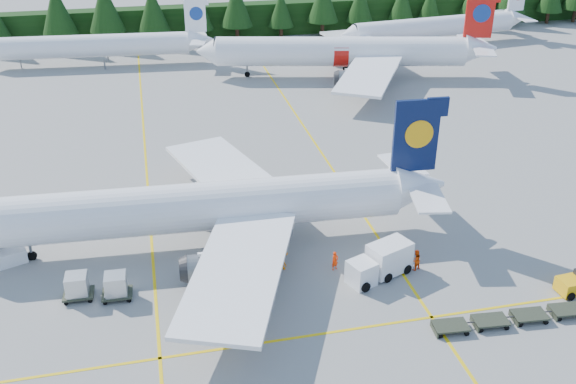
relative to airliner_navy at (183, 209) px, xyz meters
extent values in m
plane|color=gray|center=(11.02, -8.02, -3.73)|extent=(320.00, 320.00, 0.00)
cube|color=yellow|center=(-2.98, 11.98, -3.72)|extent=(0.25, 120.00, 0.01)
cube|color=yellow|center=(17.02, 11.98, -3.72)|extent=(0.25, 120.00, 0.01)
cube|color=yellow|center=(11.02, -14.02, -3.72)|extent=(80.00, 0.25, 0.01)
cube|color=black|center=(11.02, 73.98, -0.73)|extent=(220.00, 4.00, 6.00)
cylinder|color=white|center=(0.70, -0.04, 0.09)|extent=(36.21, 6.30, 4.24)
cube|color=#08143C|center=(20.27, -1.16, 5.39)|extent=(4.04, 0.60, 6.57)
cube|color=white|center=(4.39, 8.77, -0.55)|extent=(10.19, 16.99, 1.20)
cylinder|color=slate|center=(2.11, 6.04, -2.03)|extent=(3.72, 2.43, 2.23)
cube|color=white|center=(3.35, -9.21, -0.55)|extent=(11.69, 17.12, 1.20)
cylinder|color=slate|center=(1.40, -6.24, -2.03)|extent=(3.72, 2.43, 2.23)
cylinder|color=slate|center=(-12.97, 0.74, -2.83)|extent=(0.25, 0.25, 1.80)
cylinder|color=white|center=(27.55, 44.38, 0.30)|extent=(38.05, 12.75, 4.47)
cone|color=white|center=(7.49, 48.92, 0.30)|extent=(4.04, 5.05, 4.47)
cube|color=red|center=(47.72, 39.82, 5.88)|extent=(4.23, 1.32, 6.93)
cube|color=white|center=(32.92, 52.91, -0.37)|extent=(8.21, 17.31, 1.27)
cylinder|color=slate|center=(30.07, 50.46, -1.94)|extent=(4.22, 3.13, 2.35)
cube|color=white|center=(28.72, 34.38, -0.37)|extent=(14.33, 17.83, 1.27)
cylinder|color=slate|center=(27.21, 37.81, -1.94)|extent=(4.22, 3.13, 2.35)
cylinder|color=slate|center=(13.47, 47.57, -2.78)|extent=(0.27, 0.27, 1.90)
cylinder|color=white|center=(-9.97, 59.24, -0.45)|extent=(31.11, 6.31, 3.64)
cube|color=white|center=(6.79, 57.77, 4.09)|extent=(3.47, 0.62, 5.64)
cylinder|color=slate|center=(-21.67, 60.26, -3.00)|extent=(0.22, 0.22, 1.45)
cylinder|color=white|center=(49.61, 58.77, -0.41)|extent=(31.55, 7.31, 3.69)
cone|color=white|center=(32.77, 56.80, -0.41)|extent=(2.99, 3.96, 3.69)
cylinder|color=slate|center=(37.79, 57.39, -2.99)|extent=(0.22, 0.22, 1.47)
cube|color=white|center=(13.23, -8.77, -2.71)|extent=(2.51, 2.51, 2.03)
cube|color=black|center=(13.23, -8.77, -2.23)|extent=(2.21, 2.31, 0.87)
cube|color=white|center=(15.94, -7.70, -2.28)|extent=(4.02, 3.26, 2.52)
cube|color=#F7B10D|center=(29.36, -13.52, -3.03)|extent=(3.12, 1.85, 1.18)
cube|color=#323829|center=(17.68, -15.73, -3.26)|extent=(2.62, 1.77, 0.15)
cube|color=#323829|center=(20.81, -15.80, -3.26)|extent=(2.62, 1.77, 0.15)
cube|color=#323829|center=(23.93, -15.86, -3.26)|extent=(2.62, 1.77, 0.15)
cube|color=#323829|center=(27.06, -15.93, -3.26)|extent=(2.62, 1.77, 0.15)
cube|color=#323829|center=(-8.77, -5.75, -3.31)|extent=(2.37, 1.87, 0.15)
cube|color=silver|center=(-8.77, -5.75, -2.41)|extent=(1.68, 1.63, 1.63)
cube|color=#323829|center=(-5.84, -6.38, -3.31)|extent=(2.37, 1.87, 0.15)
cube|color=silver|center=(-5.84, -6.38, -2.41)|extent=(1.68, 1.63, 1.63)
imported|color=#FF3305|center=(11.75, -6.37, -2.89)|extent=(0.71, 0.59, 1.68)
imported|color=#FF4105|center=(18.26, -7.85, -2.80)|extent=(1.07, 0.94, 1.85)
imported|color=orange|center=(7.67, -5.35, -2.86)|extent=(0.51, 0.73, 1.73)
camera|label=1|loc=(-1.85, -48.75, 26.67)|focal=40.00mm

